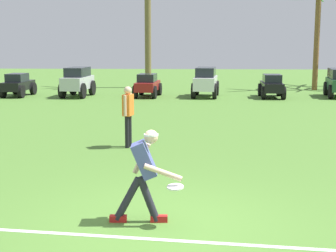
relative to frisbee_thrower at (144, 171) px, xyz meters
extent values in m
plane|color=#4D7B2F|center=(0.32, -0.08, -0.80)|extent=(80.00, 80.00, 0.00)
cube|color=white|center=(0.32, -0.70, -0.79)|extent=(25.90, 3.01, 0.01)
cylinder|color=#23232D|center=(0.06, 0.00, -0.44)|extent=(0.36, 0.13, 0.72)
cube|color=red|center=(0.22, 0.01, -0.75)|extent=(0.26, 0.11, 0.10)
cylinder|color=#23232D|center=(-0.25, -0.01, -0.44)|extent=(0.44, 0.13, 0.69)
cube|color=red|center=(-0.40, -0.02, -0.75)|extent=(0.26, 0.11, 0.10)
cube|color=#4C5699|center=(0.01, 0.00, 0.17)|extent=(0.41, 0.36, 0.58)
sphere|color=beige|center=(0.11, 0.00, 0.52)|extent=(0.22, 0.22, 0.21)
cylinder|color=white|center=(0.11, 0.00, 0.55)|extent=(0.22, 0.22, 0.03)
cylinder|color=beige|center=(0.29, -0.17, 0.02)|extent=(0.58, 0.10, 0.27)
cylinder|color=beige|center=(-0.05, 0.20, 0.14)|extent=(0.29, 0.09, 0.49)
cylinder|color=white|center=(0.47, -0.18, -0.19)|extent=(0.32, 0.32, 0.05)
cylinder|color=black|center=(-0.94, 5.33, -0.39)|extent=(0.13, 0.13, 0.82)
cylinder|color=black|center=(-0.90, 5.50, -0.39)|extent=(0.13, 0.13, 0.82)
cube|color=orange|center=(-0.92, 5.41, 0.29)|extent=(0.27, 0.38, 0.54)
cylinder|color=beige|center=(-0.96, 5.21, 0.30)|extent=(0.09, 0.09, 0.52)
cylinder|color=beige|center=(-0.87, 5.62, 0.30)|extent=(0.09, 0.09, 0.52)
sphere|color=beige|center=(-0.92, 5.41, 0.66)|extent=(0.24, 0.24, 0.20)
cube|color=black|center=(-7.71, 17.00, -0.29)|extent=(1.03, 2.25, 0.42)
cube|color=#1E232B|center=(-7.72, 16.90, 0.11)|extent=(0.86, 1.14, 0.38)
cylinder|color=black|center=(-8.11, 17.80, -0.50)|extent=(0.21, 0.61, 0.60)
cylinder|color=black|center=(-7.22, 17.75, -0.50)|extent=(0.21, 0.61, 0.60)
cylinder|color=black|center=(-8.20, 16.26, -0.50)|extent=(0.21, 0.61, 0.60)
cylinder|color=black|center=(-7.31, 16.21, -0.50)|extent=(0.21, 0.61, 0.60)
cube|color=#B7BABF|center=(-4.80, 16.93, -0.14)|extent=(1.20, 2.43, 0.60)
cube|color=#1E232B|center=(-4.79, 16.98, 0.38)|extent=(1.01, 1.63, 0.44)
cylinder|color=black|center=(-5.21, 17.76, -0.44)|extent=(0.25, 0.73, 0.72)
cylinder|color=black|center=(-4.24, 17.66, -0.44)|extent=(0.25, 0.73, 0.72)
cylinder|color=black|center=(-5.36, 16.21, -0.44)|extent=(0.25, 0.73, 0.72)
cylinder|color=black|center=(-4.39, 16.11, -0.44)|extent=(0.25, 0.73, 0.72)
cube|color=maroon|center=(-1.44, 17.06, -0.29)|extent=(1.10, 2.27, 0.42)
cube|color=#1E232B|center=(-1.45, 16.96, 0.11)|extent=(0.89, 1.17, 0.38)
cylinder|color=black|center=(-1.82, 17.87, -0.50)|extent=(0.24, 0.61, 0.60)
cylinder|color=black|center=(-0.92, 17.78, -0.50)|extent=(0.24, 0.61, 0.60)
cylinder|color=black|center=(-1.96, 16.33, -0.50)|extent=(0.24, 0.61, 0.60)
cylinder|color=black|center=(-1.07, 16.25, -0.50)|extent=(0.24, 0.61, 0.60)
cube|color=silver|center=(1.33, 17.12, -0.14)|extent=(1.23, 2.44, 0.60)
cube|color=#1E232B|center=(1.33, 17.17, 0.38)|extent=(1.02, 1.63, 0.44)
cylinder|color=black|center=(0.92, 17.95, -0.44)|extent=(0.26, 0.74, 0.72)
cylinder|color=black|center=(1.90, 17.84, -0.44)|extent=(0.26, 0.74, 0.72)
cylinder|color=black|center=(0.76, 16.40, -0.44)|extent=(0.26, 0.74, 0.72)
cylinder|color=black|center=(1.73, 16.29, -0.44)|extent=(0.26, 0.74, 0.72)
cube|color=black|center=(4.44, 16.99, -0.29)|extent=(0.96, 2.22, 0.42)
cube|color=#1E232B|center=(4.43, 16.89, 0.11)|extent=(0.82, 1.12, 0.38)
cylinder|color=black|center=(4.01, 17.77, -0.50)|extent=(0.20, 0.60, 0.60)
cylinder|color=black|center=(4.91, 17.75, -0.50)|extent=(0.20, 0.60, 0.60)
cylinder|color=black|center=(3.97, 16.23, -0.50)|extent=(0.20, 0.60, 0.60)
cylinder|color=black|center=(4.87, 16.21, -0.50)|extent=(0.20, 0.60, 0.60)
cylinder|color=black|center=(7.28, 18.21, -0.47)|extent=(0.26, 0.68, 0.66)
cylinder|color=black|center=(7.09, 16.54, -0.47)|extent=(0.26, 0.68, 0.66)
cylinder|color=brown|center=(-1.82, 21.82, 2.86)|extent=(0.35, 0.35, 7.32)
cylinder|color=brown|center=(7.31, 20.71, 1.85)|extent=(0.29, 0.29, 5.29)
ellipsoid|color=#2B7426|center=(7.64, 21.62, 4.02)|extent=(0.90, 1.90, 0.19)
camera|label=1|loc=(0.72, -7.42, 1.94)|focal=55.00mm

